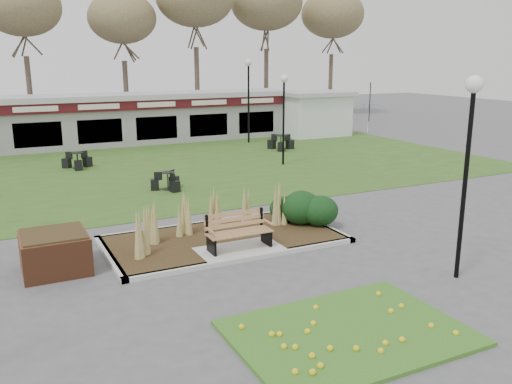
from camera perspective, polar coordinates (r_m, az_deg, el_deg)
name	(u,v)px	position (r m, az deg, el deg)	size (l,w,h in m)	color
ground	(242,255)	(13.98, -1.47, -6.65)	(100.00, 100.00, 0.00)	#515154
lawn	(130,170)	(24.99, -13.16, 2.25)	(34.00, 16.00, 0.02)	#2C561B
flower_bed	(348,331)	(10.33, 9.70, -14.26)	(4.20, 3.00, 0.16)	#245F1B
planting_bed	(263,221)	(15.54, 0.69, -3.09)	(6.75, 3.40, 1.27)	#2F2012
park_bench	(238,231)	(14.00, -1.91, -4.08)	(1.70, 0.66, 0.93)	#A07348
brick_planter	(55,252)	(13.67, -20.41, -5.93)	(1.50, 1.50, 0.95)	brown
food_pavilion	(95,120)	(32.50, -16.62, 7.29)	(24.60, 3.40, 2.90)	#969699
service_hut	(314,113)	(35.58, 6.11, 8.27)	(4.40, 3.40, 2.83)	white
tree_backdrop	(65,5)	(40.41, -19.45, 18.08)	(47.24, 5.24, 10.36)	#47382B
lamp_post_near_right	(470,134)	(12.63, 21.57, 5.73)	(0.38, 0.38, 4.56)	black
lamp_post_mid_right	(284,100)	(25.28, 2.95, 9.66)	(0.35, 0.35, 4.17)	black
lamp_post_far_right	(249,82)	(32.05, -0.79, 11.48)	(0.40, 0.40, 4.86)	black
bistro_set_a	(77,163)	(26.01, -18.28, 2.92)	(1.36, 1.24, 0.72)	black
bistro_set_c	(168,184)	(20.94, -9.25, 0.87)	(1.24, 1.22, 0.68)	black
bistro_set_d	(281,145)	(29.82, 2.63, 4.99)	(1.32, 1.50, 0.80)	black
patio_umbrella	(369,118)	(31.81, 11.80, 7.62)	(1.97, 2.01, 2.48)	black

